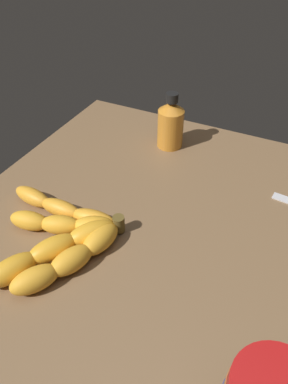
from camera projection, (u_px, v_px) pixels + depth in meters
ground_plane at (163, 237)px, 61.52cm from camera, size 72.18×73.83×4.03cm
banana_bunch at (62, 237)px, 56.63cm from camera, size 23.46×20.98×3.74cm
honey_bottle at (171, 123)px, 76.57cm from camera, size 5.69×5.69×12.48cm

